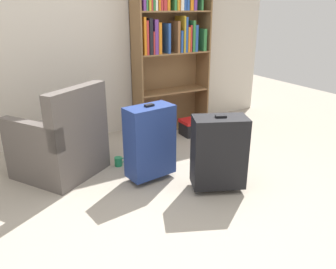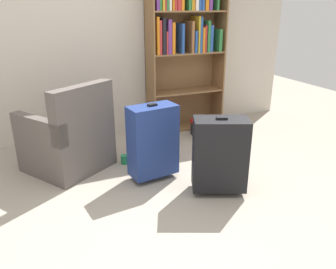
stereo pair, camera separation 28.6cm
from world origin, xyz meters
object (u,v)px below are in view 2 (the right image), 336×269
armchair (69,139)px  suitcase_black (220,154)px  storage_box (208,127)px  bookshelf (184,36)px  mug (125,159)px  suitcase_navy_blue (153,141)px

armchair → suitcase_black: (1.15, -1.01, 0.05)m
armchair → storage_box: size_ratio=2.45×
bookshelf → armchair: (-1.60, -0.70, -0.91)m
mug → storage_box: (1.23, 0.41, 0.06)m
mug → storage_box: size_ratio=0.30×
bookshelf → suitcase_navy_blue: bookshelf is taller
suitcase_navy_blue → storage_box: bearing=37.7°
storage_box → suitcase_navy_blue: size_ratio=0.53×
storage_box → suitcase_navy_blue: 1.37m
suitcase_black → suitcase_navy_blue: (-0.44, 0.48, 0.02)m
mug → bookshelf: bearing=37.6°
armchair → suitcase_navy_blue: bearing=-36.9°
suitcase_black → storage_box: bearing=64.4°
mug → suitcase_navy_blue: suitcase_navy_blue is taller
bookshelf → storage_box: size_ratio=5.06×
bookshelf → armchair: 1.97m
bookshelf → storage_box: 1.20m
storage_box → suitcase_navy_blue: suitcase_navy_blue is taller
mug → storage_box: 1.30m
storage_box → suitcase_black: bearing=-115.6°
suitcase_navy_blue → bookshelf: bearing=54.1°
mug → suitcase_black: bearing=-55.5°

